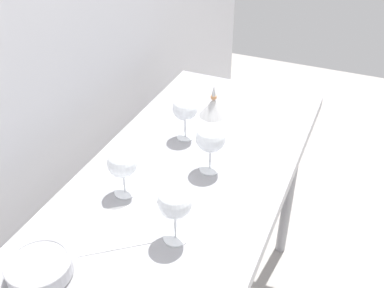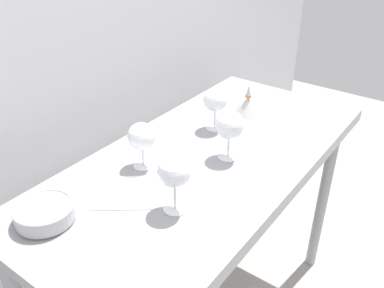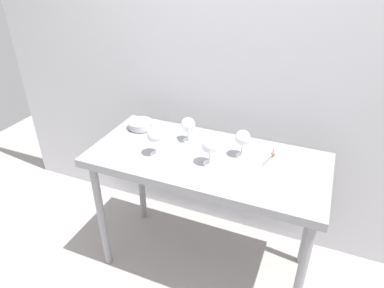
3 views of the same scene
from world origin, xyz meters
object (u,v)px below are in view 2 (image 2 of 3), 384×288
(tasting_bowl, at_px, (44,212))
(tasting_sheet_upper, at_px, (121,192))
(wine_glass_far_right, at_px, (215,101))
(decanter_funnel, at_px, (248,105))
(wine_glass_far_left, at_px, (141,137))
(wine_glass_near_center, at_px, (230,126))
(wine_glass_near_left, at_px, (174,172))

(tasting_bowl, bearing_deg, tasting_sheet_upper, -19.99)
(wine_glass_far_right, relative_size, decanter_funnel, 1.31)
(tasting_sheet_upper, bearing_deg, wine_glass_far_right, -37.90)
(wine_glass_far_left, height_order, tasting_sheet_upper, wine_glass_far_left)
(wine_glass_near_center, relative_size, wine_glass_far_left, 1.09)
(wine_glass_far_right, distance_m, wine_glass_far_left, 0.36)
(wine_glass_far_right, relative_size, tasting_sheet_upper, 0.82)
(decanter_funnel, bearing_deg, wine_glass_near_center, -160.86)
(wine_glass_far_right, height_order, tasting_sheet_upper, wine_glass_far_right)
(wine_glass_near_center, bearing_deg, wine_glass_near_left, -175.34)
(tasting_bowl, bearing_deg, decanter_funnel, -7.24)
(tasting_sheet_upper, bearing_deg, tasting_bowl, 122.14)
(wine_glass_far_left, xyz_separation_m, decanter_funnel, (0.55, -0.08, -0.07))
(wine_glass_near_left, distance_m, tasting_bowl, 0.37)
(wine_glass_near_center, relative_size, wine_glass_near_left, 0.97)
(wine_glass_near_center, height_order, wine_glass_far_left, wine_glass_near_center)
(wine_glass_far_right, bearing_deg, decanter_funnel, -11.29)
(tasting_bowl, bearing_deg, wine_glass_far_left, -5.25)
(decanter_funnel, bearing_deg, tasting_sheet_upper, 176.89)
(wine_glass_near_left, height_order, decanter_funnel, wine_glass_near_left)
(wine_glass_near_left, bearing_deg, wine_glass_far_left, 63.36)
(tasting_sheet_upper, height_order, decanter_funnel, decanter_funnel)
(wine_glass_near_center, relative_size, tasting_bowl, 1.05)
(wine_glass_near_center, bearing_deg, decanter_funnel, 19.14)
(wine_glass_near_center, xyz_separation_m, decanter_funnel, (0.33, 0.12, -0.08))
(wine_glass_near_center, relative_size, decanter_funnel, 1.37)
(wine_glass_far_right, xyz_separation_m, decanter_funnel, (0.19, -0.04, -0.08))
(wine_glass_far_right, bearing_deg, wine_glass_far_left, 172.89)
(wine_glass_far_right, height_order, wine_glass_far_left, wine_glass_far_right)
(wine_glass_near_center, bearing_deg, tasting_bowl, 158.19)
(wine_glass_far_left, bearing_deg, wine_glass_near_left, -116.64)
(wine_glass_near_left, xyz_separation_m, wine_glass_far_left, (0.11, 0.22, -0.02))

